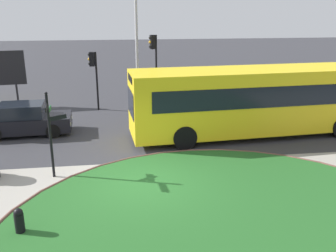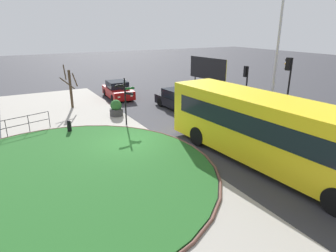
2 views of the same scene
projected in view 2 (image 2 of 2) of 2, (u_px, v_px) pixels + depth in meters
ground at (129, 143)px, 15.74m from camera, size 120.00×120.00×0.00m
sidewalk_paving at (91, 151)px, 14.78m from camera, size 32.00×7.84×0.02m
grass_island at (64, 176)px, 12.21m from camera, size 12.70×12.70×0.10m
grass_kerb_ring at (64, 176)px, 12.21m from camera, size 13.01×13.01×0.11m
signpost_directional at (126, 98)px, 18.09m from camera, size 0.59×1.30×3.01m
bollard_foreground at (69, 126)px, 17.22m from camera, size 0.25×0.25×0.76m
railing_grass_edge at (6, 126)px, 16.35m from camera, size 1.47×4.78×1.04m
bus_yellow at (272, 131)px, 12.71m from camera, size 11.51×3.26×3.04m
car_near_lane at (177, 100)px, 22.35m from camera, size 4.09×1.94×1.45m
car_far_lane at (118, 90)px, 25.59m from camera, size 4.21×2.04×1.47m
traffic_light_near at (246, 78)px, 21.19m from camera, size 0.49×0.29×3.28m
traffic_light_far at (288, 76)px, 18.27m from camera, size 0.48×0.32×4.15m
lamppost_tall at (278, 44)px, 18.41m from camera, size 0.32×0.32×9.29m
billboard_left at (208, 69)px, 27.06m from camera, size 4.65×0.69×3.28m
planter_near_signpost at (116, 109)px, 20.47m from camera, size 0.92×0.92×1.15m
street_tree_bare at (70, 87)px, 22.13m from camera, size 1.13×1.37×3.28m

